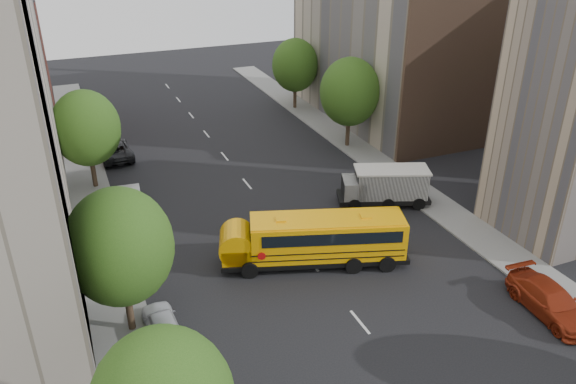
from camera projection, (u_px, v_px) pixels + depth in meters
ground at (298, 246)px, 35.76m from camera, size 120.00×120.00×0.00m
sidewalk_left at (102, 244)px, 35.88m from camera, size 3.00×80.00×0.12m
sidewalk_right at (407, 184)px, 43.84m from camera, size 3.00×80.00×0.12m
lane_markings at (247, 184)px, 44.01m from camera, size 0.15×64.00×0.01m
building_right_far at (386, 28)px, 54.47m from camera, size 10.00×22.00×18.00m
building_right_sidewall at (458, 52)px, 45.39m from camera, size 10.10×0.30×18.00m
street_tree_1 at (120, 247)px, 26.44m from camera, size 5.12×5.12×7.90m
street_tree_2 at (86, 128)px, 41.35m from camera, size 4.99×4.99×7.71m
street_tree_4 at (350, 92)px, 48.85m from camera, size 5.25×5.25×8.10m
street_tree_5 at (295, 65)px, 58.92m from camera, size 4.86×4.86×7.51m
school_bus at (313, 238)px, 33.33m from camera, size 11.39×5.89×3.15m
safari_truck at (385, 186)px, 40.36m from camera, size 6.89×4.44×2.79m
parked_car_0 at (163, 324)px, 28.04m from camera, size 1.72×3.96×1.33m
parked_car_1 at (130, 198)px, 40.21m from camera, size 2.02×4.67×1.49m
parked_car_2 at (115, 149)px, 48.42m from camera, size 2.80×5.62×1.53m
parked_car_3 at (550, 301)px, 29.51m from camera, size 2.55×5.51×1.56m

